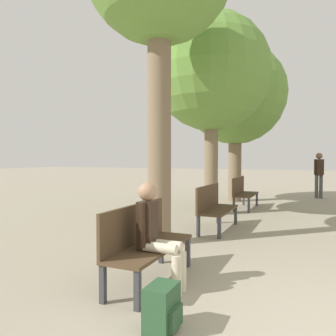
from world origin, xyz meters
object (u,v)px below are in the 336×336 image
(bench_row_0, at_px, (144,238))
(tree_row_2, at_px, (235,95))
(bench_row_2, at_px, (243,191))
(tree_row_1, at_px, (212,73))
(person_seated, at_px, (156,232))
(pedestrian_mid, at_px, (319,172))
(bench_row_1, at_px, (214,205))
(backpack, at_px, (162,308))

(bench_row_0, relative_size, tree_row_2, 0.28)
(bench_row_2, bearing_deg, tree_row_1, -113.15)
(bench_row_0, xyz_separation_m, tree_row_1, (-0.58, 4.95, 3.24))
(tree_row_1, bearing_deg, person_seated, -80.82)
(person_seated, height_order, pedestrian_mid, pedestrian_mid)
(bench_row_0, bearing_deg, bench_row_2, 90.00)
(bench_row_1, xyz_separation_m, bench_row_2, (0.00, 3.16, 0.00))
(tree_row_2, bearing_deg, person_seated, -84.15)
(bench_row_1, height_order, tree_row_2, tree_row_2)
(tree_row_2, bearing_deg, tree_row_1, -90.00)
(tree_row_1, relative_size, tree_row_2, 0.97)
(bench_row_2, relative_size, tree_row_2, 0.28)
(bench_row_0, relative_size, pedestrian_mid, 0.90)
(bench_row_2, xyz_separation_m, backpack, (0.70, -7.28, -0.33))
(bench_row_2, bearing_deg, bench_row_0, -90.00)
(person_seated, bearing_deg, tree_row_2, 95.85)
(bench_row_0, relative_size, backpack, 3.75)
(bench_row_1, distance_m, person_seated, 3.32)
(bench_row_1, relative_size, tree_row_2, 0.28)
(bench_row_0, xyz_separation_m, bench_row_1, (0.00, 3.16, 0.00))
(person_seated, bearing_deg, bench_row_2, 92.15)
(bench_row_0, relative_size, bench_row_1, 1.00)
(bench_row_1, relative_size, tree_row_1, 0.29)
(tree_row_1, bearing_deg, tree_row_2, 90.00)
(bench_row_0, height_order, bench_row_2, same)
(pedestrian_mid, bearing_deg, tree_row_2, -142.66)
(tree_row_2, xyz_separation_m, pedestrian_mid, (2.73, 2.08, -2.75))
(bench_row_0, xyz_separation_m, tree_row_2, (-0.58, 7.91, 3.19))
(bench_row_2, xyz_separation_m, pedestrian_mid, (2.14, 3.68, 0.45))
(tree_row_1, relative_size, backpack, 13.10)
(person_seated, bearing_deg, bench_row_1, 94.20)
(bench_row_2, distance_m, backpack, 7.32)
(bench_row_0, height_order, person_seated, person_seated)
(tree_row_2, xyz_separation_m, backpack, (1.28, -8.88, -3.52))
(tree_row_1, bearing_deg, bench_row_1, -72.01)
(bench_row_0, xyz_separation_m, backpack, (0.70, -0.97, -0.33))
(tree_row_1, xyz_separation_m, person_seated, (0.83, -5.10, -3.11))
(tree_row_1, bearing_deg, bench_row_0, -83.29)
(backpack, bearing_deg, bench_row_1, 99.61)
(backpack, bearing_deg, bench_row_2, 95.48)
(bench_row_0, distance_m, tree_row_1, 5.95)
(bench_row_0, relative_size, bench_row_2, 1.00)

